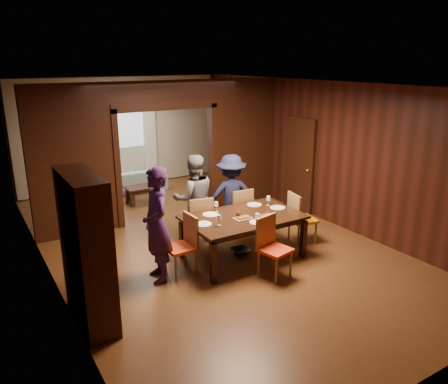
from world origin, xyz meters
TOP-DOWN VIEW (x-y plane):
  - floor at (0.00, 0.00)m, footprint 9.00×9.00m
  - ceiling at (0.00, 0.00)m, footprint 5.50×9.00m
  - room_walls at (0.00, 1.89)m, footprint 5.52×9.01m
  - person_purple at (-1.33, -0.91)m, footprint 0.51×0.71m
  - person_grey at (-0.14, 0.14)m, footprint 0.94×0.81m
  - person_navy at (0.62, 0.05)m, footprint 1.16×0.89m
  - sofa at (-0.14, 3.85)m, footprint 1.98×0.80m
  - serving_bowl at (0.28, -0.81)m, footprint 0.34×0.34m
  - dining_table at (0.23, -0.95)m, footprint 1.96×1.22m
  - coffee_table at (-0.12, 2.84)m, footprint 0.80×0.50m
  - chair_left at (-0.97, -0.94)m, footprint 0.45×0.45m
  - chair_right at (1.53, -0.99)m, footprint 0.52×0.52m
  - chair_far_l at (-0.19, -0.13)m, footprint 0.52×0.52m
  - chair_far_r at (0.69, -0.08)m, footprint 0.46×0.46m
  - chair_near at (0.26, -1.80)m, footprint 0.53×0.53m
  - hutch at (-2.53, -1.50)m, footprint 0.40×1.20m
  - door_right at (2.70, 0.50)m, footprint 0.06×0.90m
  - window_far at (0.00, 4.44)m, footprint 1.20×0.03m
  - curtain_left at (-0.75, 4.40)m, footprint 0.35×0.06m
  - curtain_right at (0.75, 4.40)m, footprint 0.35×0.06m
  - plate_left at (-0.54, -0.94)m, footprint 0.27×0.27m
  - plate_far_l at (-0.22, -0.61)m, footprint 0.27×0.27m
  - plate_far_r at (0.72, -0.57)m, footprint 0.27×0.27m
  - plate_right at (0.98, -0.92)m, footprint 0.27×0.27m
  - plate_near at (0.25, -1.33)m, footprint 0.27×0.27m
  - platter_a at (0.14, -1.06)m, footprint 0.30×0.20m
  - platter_b at (0.52, -1.19)m, footprint 0.30×0.20m
  - wineglass_left at (-0.35, -1.12)m, footprint 0.08×0.08m
  - wineglass_far at (-0.05, -0.52)m, footprint 0.08×0.08m
  - wineglass_right at (0.93, -0.72)m, footprint 0.08×0.08m
  - tumbler at (0.27, -1.29)m, footprint 0.07×0.07m
  - condiment_jar at (0.11, -0.97)m, footprint 0.08×0.08m

SIDE VIEW (x-z plane):
  - floor at x=0.00m, z-range 0.00..0.00m
  - coffee_table at x=-0.12m, z-range 0.00..0.40m
  - sofa at x=-0.14m, z-range 0.00..0.57m
  - dining_table at x=0.23m, z-range 0.00..0.76m
  - chair_left at x=-0.97m, z-range 0.00..0.97m
  - chair_right at x=1.53m, z-range 0.00..0.97m
  - chair_far_l at x=-0.19m, z-range 0.00..0.97m
  - chair_far_r at x=0.69m, z-range 0.00..0.97m
  - chair_near at x=0.26m, z-range 0.00..0.97m
  - plate_left at x=-0.54m, z-range 0.76..0.77m
  - plate_far_l at x=-0.22m, z-range 0.76..0.77m
  - plate_far_r at x=0.72m, z-range 0.76..0.77m
  - plate_right at x=0.98m, z-range 0.76..0.77m
  - plate_near at x=0.25m, z-range 0.76..0.77m
  - platter_a at x=0.14m, z-range 0.76..0.80m
  - platter_b at x=0.52m, z-range 0.76..0.80m
  - person_navy at x=0.62m, z-range 0.00..1.59m
  - serving_bowl at x=0.28m, z-range 0.76..0.84m
  - condiment_jar at x=0.11m, z-range 0.76..0.87m
  - tumbler at x=0.27m, z-range 0.76..0.90m
  - person_grey at x=-0.14m, z-range 0.00..1.66m
  - wineglass_left at x=-0.35m, z-range 0.76..0.94m
  - wineglass_far at x=-0.05m, z-range 0.76..0.94m
  - wineglass_right at x=0.93m, z-range 0.76..0.94m
  - person_purple at x=-1.33m, z-range 0.00..1.81m
  - hutch at x=-2.53m, z-range 0.00..2.00m
  - door_right at x=2.70m, z-range 0.00..2.10m
  - curtain_left at x=-0.75m, z-range 0.05..2.45m
  - curtain_right at x=0.75m, z-range 0.05..2.45m
  - room_walls at x=0.00m, z-range 0.06..2.96m
  - window_far at x=0.00m, z-range 1.05..2.35m
  - ceiling at x=0.00m, z-range 2.89..2.91m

